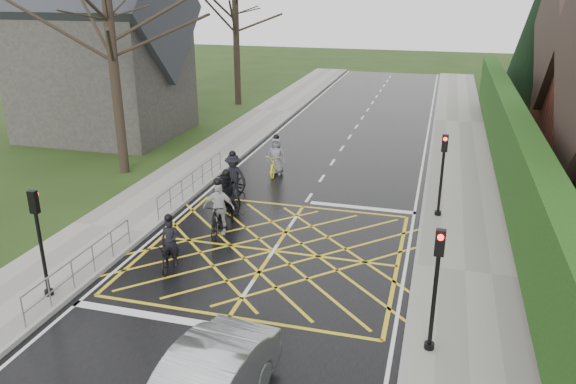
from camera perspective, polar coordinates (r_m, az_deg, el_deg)
The scene contains 18 objects.
ground at distance 18.43m, azimuth -1.50°, elevation -6.01°, with size 120.00×120.00×0.00m, color #213110.
road at distance 18.42m, azimuth -1.50°, elevation -6.00°, with size 9.00×80.00×0.01m, color black.
sidewalk_right at distance 17.78m, azimuth 17.53°, elevation -7.82°, with size 3.00×80.00×0.15m, color gray.
sidewalk_left at distance 20.79m, azimuth -17.56°, elevation -3.59°, with size 3.00×80.00×0.15m, color gray.
stone_wall at distance 23.32m, azimuth 21.61°, elevation -0.73°, with size 0.50×38.00×0.70m, color slate.
hedge at distance 22.79m, azimuth 22.18°, elevation 3.37°, with size 0.90×38.00×2.80m, color black.
conifer at distance 42.30m, azimuth 24.21°, elevation 14.41°, with size 4.60×4.60×10.00m.
church at distance 33.46m, azimuth -18.55°, elevation 13.83°, with size 8.80×7.80×11.00m.
railing_south at distance 17.20m, azimuth -20.16°, elevation -6.50°, with size 0.05×5.04×1.03m.
railing_north at distance 23.15m, azimuth -9.69°, elevation 1.46°, with size 0.05×6.04×1.03m.
traffic_light_ne at distance 21.01m, azimuth 15.33°, elevation 1.55°, with size 0.24×0.31×3.21m.
traffic_light_se at distance 13.29m, azimuth 14.69°, elevation -9.83°, with size 0.24×0.31×3.21m.
traffic_light_sw at distance 16.40m, azimuth -23.79°, elevation -4.96°, with size 0.24×0.31×3.21m.
cyclist_rear at distance 17.60m, azimuth -11.93°, elevation -5.79°, with size 1.01×1.87×1.73m.
cyclist_back at distance 20.44m, azimuth -6.24°, elevation -1.05°, with size 1.00×2.07×2.01m.
cyclist_mid at distance 22.75m, azimuth -5.61°, elevation 1.15°, with size 1.27×2.13×1.98m.
cyclist_front at distance 19.51m, azimuth -7.09°, elevation -2.18°, with size 1.15×2.10×2.04m.
cyclist_lead at distance 25.48m, azimuth -1.23°, elevation 3.20°, with size 0.88×1.97×1.87m.
Camera 1 is at (4.84, -15.76, 8.23)m, focal length 35.00 mm.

